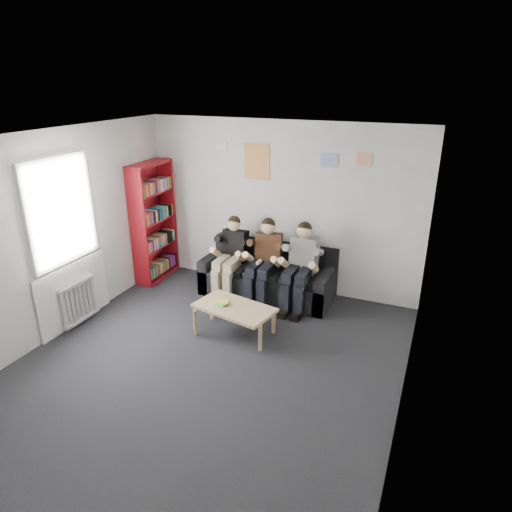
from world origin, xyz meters
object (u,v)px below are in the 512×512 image
at_px(bookshelf, 154,222).
at_px(person_right, 300,267).
at_px(coffee_table, 234,310).
at_px(sofa, 268,278).
at_px(person_middle, 264,262).
at_px(person_left, 230,257).

distance_m(bookshelf, person_right, 2.64).
bearing_deg(coffee_table, person_right, 64.10).
distance_m(sofa, coffee_table, 1.32).
relative_size(person_middle, person_right, 0.99).
relative_size(coffee_table, person_right, 0.81).
height_order(bookshelf, person_left, bookshelf).
bearing_deg(coffee_table, person_middle, 91.60).
bearing_deg(sofa, person_left, -161.59).
xyz_separation_m(person_middle, person_right, (0.58, -0.00, 0.00)).
height_order(sofa, person_right, person_right).
bearing_deg(person_middle, bookshelf, 167.54).
bearing_deg(person_left, coffee_table, -61.18).
bearing_deg(person_left, sofa, 18.86).
bearing_deg(coffee_table, bookshelf, 149.57).
bearing_deg(person_middle, coffee_table, -98.40).
bearing_deg(sofa, person_middle, -90.00).
relative_size(sofa, person_left, 1.65).
bearing_deg(sofa, person_right, -18.62).
xyz_separation_m(bookshelf, coffee_table, (2.07, -1.21, -0.63)).
height_order(coffee_table, person_left, person_left).
relative_size(sofa, person_middle, 1.61).
relative_size(sofa, bookshelf, 1.04).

